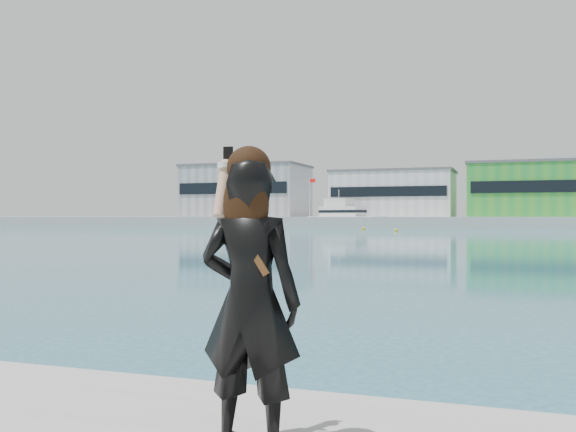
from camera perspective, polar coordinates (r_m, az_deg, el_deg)
name	(u,v)px	position (r m, az deg, el deg)	size (l,w,h in m)	color
far_quay	(506,222)	(133.95, 18.85, -0.50)	(320.00, 40.00, 2.00)	#9E9E99
warehouse_grey_left	(246,191)	(143.47, -3.72, 2.24)	(26.52, 16.36, 11.50)	gray
warehouse_white	(394,194)	(134.01, 9.39, 1.97)	(24.48, 15.35, 9.50)	silver
warehouse_green	(551,189)	(132.20, 22.31, 2.21)	(30.60, 16.36, 10.50)	green
flagpole_left	(310,195)	(130.97, 1.98, 1.92)	(1.28, 0.16, 8.00)	silver
motor_yacht	(344,217)	(124.83, 5.02, -0.05)	(16.21, 9.82, 7.33)	silver
buoy_far	(363,230)	(103.32, 6.72, -1.20)	(0.50, 0.50, 0.50)	yellow
buoy_extra	(396,231)	(92.23, 9.56, -1.35)	(0.50, 0.50, 0.50)	yellow
woman	(250,293)	(3.94, -3.43, -6.85)	(0.66, 0.44, 1.86)	black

